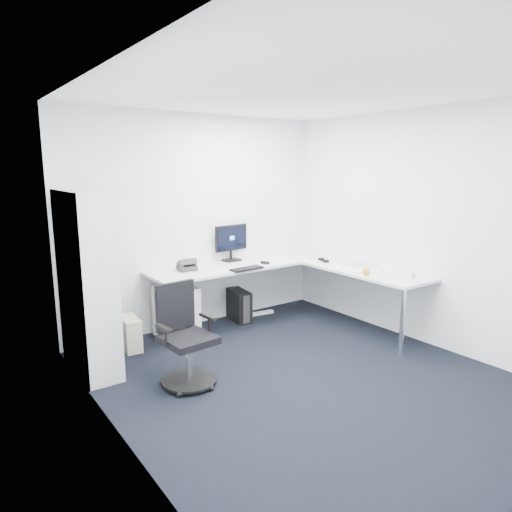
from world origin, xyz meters
TOP-DOWN VIEW (x-y plane):
  - ground at (0.00, 0.00)m, footprint 4.20×4.20m
  - ceiling at (0.00, 0.00)m, footprint 4.20×4.20m
  - wall_back at (0.00, 2.10)m, footprint 3.60×0.02m
  - wall_left at (-1.80, 0.00)m, footprint 0.02×4.20m
  - wall_right at (1.80, 0.00)m, footprint 0.02×4.20m
  - l_desk at (0.55, 1.40)m, footprint 2.74×1.53m
  - drawer_pedestal at (-0.51, 1.79)m, footprint 0.41×0.51m
  - bookshelf at (-1.62, 1.45)m, footprint 0.36×0.91m
  - task_chair at (-0.97, 0.58)m, footprint 0.59×0.59m
  - black_pc_tower at (0.45, 1.86)m, footprint 0.25×0.45m
  - beige_pc_tower at (-1.11, 1.75)m, footprint 0.21×0.41m
  - power_strip at (0.85, 1.88)m, footprint 0.35×0.11m
  - monitor at (0.44, 2.01)m, footprint 0.54×0.23m
  - black_keyboard at (0.30, 1.45)m, footprint 0.44×0.18m
  - mouse at (0.68, 1.59)m, footprint 0.09×0.12m
  - desk_phone at (-0.32, 1.84)m, footprint 0.23×0.23m
  - laptop at (1.64, 0.78)m, footprint 0.39×0.39m
  - white_keyboard at (1.32, 0.70)m, footprint 0.19×0.46m
  - headphones at (1.42, 1.26)m, footprint 0.19×0.24m
  - orange_fruit at (1.25, 0.38)m, footprint 0.08×0.08m
  - tissue_box at (1.54, 0.07)m, footprint 0.17×0.25m

SIDE VIEW (x-z plane):
  - ground at x=0.00m, z-range 0.00..0.00m
  - power_strip at x=0.85m, z-range 0.00..0.04m
  - beige_pc_tower at x=-1.11m, z-range 0.00..0.37m
  - black_pc_tower at x=0.45m, z-range 0.00..0.42m
  - drawer_pedestal at x=-0.51m, z-range 0.00..0.63m
  - l_desk at x=0.55m, z-range 0.00..0.80m
  - task_chair at x=-0.97m, z-range 0.00..0.97m
  - white_keyboard at x=1.32m, z-range 0.80..0.81m
  - black_keyboard at x=0.30m, z-range 0.80..0.82m
  - mouse at x=0.68m, z-range 0.80..0.83m
  - headphones at x=1.42m, z-range 0.80..0.85m
  - tissue_box at x=1.54m, z-range 0.80..0.88m
  - orange_fruit at x=1.25m, z-range 0.80..0.88m
  - desk_phone at x=-0.32m, z-range 0.80..0.95m
  - bookshelf at x=-1.62m, z-range 0.00..1.83m
  - laptop at x=1.64m, z-range 0.80..1.05m
  - monitor at x=0.44m, z-range 0.80..1.30m
  - wall_back at x=0.00m, z-range 0.00..2.70m
  - wall_left at x=-1.80m, z-range 0.00..2.70m
  - wall_right at x=1.80m, z-range 0.00..2.70m
  - ceiling at x=0.00m, z-range 2.70..2.70m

